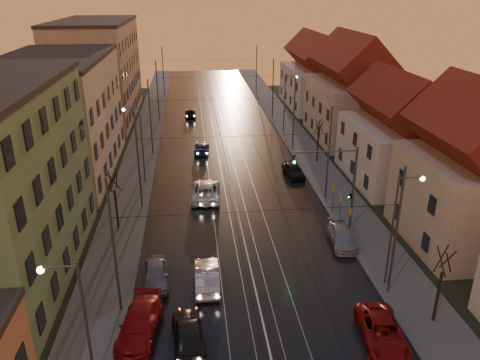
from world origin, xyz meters
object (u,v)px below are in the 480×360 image
object	(u,v)px
traffic_light_mast	(342,178)
driving_car_0	(188,332)
driving_car_4	(190,113)
driving_car_3	(202,148)
street_lamp_2	(139,137)
street_lamp_0	(79,322)
parked_right_2	(293,170)
driving_car_2	(206,191)
parked_right_0	(382,331)
parked_left_2	(140,324)
driving_car_1	(207,276)
parked_left_3	(155,274)
street_lamp_1	(398,220)
parked_right_1	(342,236)
street_lamp_3	(287,98)

from	to	relation	value
traffic_light_mast	driving_car_0	world-z (taller)	traffic_light_mast
driving_car_4	driving_car_3	bearing A→B (deg)	92.47
street_lamp_2	driving_car_3	xyz separation A→B (m)	(6.40, 8.66, -4.26)
street_lamp_0	driving_car_3	xyz separation A→B (m)	(6.40, 36.66, -4.26)
driving_car_0	parked_right_2	size ratio (longest dim) A/B	1.06
driving_car_2	parked_right_0	bearing A→B (deg)	117.46
driving_car_2	parked_left_2	xyz separation A→B (m)	(-4.52, -18.60, -0.05)
street_lamp_2	driving_car_1	distance (m)	20.21
driving_car_3	driving_car_2	bearing A→B (deg)	93.49
parked_right_0	parked_left_3	bearing A→B (deg)	157.55
street_lamp_1	driving_car_1	size ratio (longest dim) A/B	1.77
driving_car_3	parked_left_3	bearing A→B (deg)	85.18
parked_right_0	parked_right_1	size ratio (longest dim) A/B	1.09
parked_right_2	street_lamp_3	bearing A→B (deg)	75.67
parked_right_1	traffic_light_mast	bearing A→B (deg)	85.10
driving_car_3	parked_right_1	world-z (taller)	parked_right_1
street_lamp_0	parked_right_0	distance (m)	16.35
street_lamp_1	parked_right_1	world-z (taller)	street_lamp_1
street_lamp_1	parked_right_1	xyz separation A→B (m)	(-1.54, 5.63, -4.24)
parked_left_3	parked_right_1	distance (m)	14.69
driving_car_1	parked_left_2	world-z (taller)	driving_car_1
traffic_light_mast	parked_left_3	bearing A→B (deg)	-157.18
driving_car_4	parked_right_2	distance (m)	28.03
driving_car_2	parked_right_2	size ratio (longest dim) A/B	1.39
driving_car_1	parked_right_0	world-z (taller)	driving_car_1
driving_car_2	parked_right_0	size ratio (longest dim) A/B	1.17
driving_car_0	driving_car_1	size ratio (longest dim) A/B	0.95
street_lamp_1	street_lamp_3	xyz separation A→B (m)	(0.00, 36.00, 0.00)
traffic_light_mast	driving_car_1	distance (m)	13.66
parked_left_2	parked_right_1	size ratio (longest dim) A/B	1.14
street_lamp_2	parked_left_3	world-z (taller)	street_lamp_2
driving_car_1	parked_right_1	xyz separation A→B (m)	(10.74, 4.50, -0.10)
street_lamp_2	driving_car_0	size ratio (longest dim) A/B	1.85
driving_car_3	parked_right_0	distance (m)	35.14
parked_left_2	driving_car_3	bearing A→B (deg)	89.85
driving_car_0	parked_left_3	xyz separation A→B (m)	(-2.18, 6.10, -0.04)
driving_car_1	parked_left_2	distance (m)	5.96
street_lamp_1	parked_left_3	world-z (taller)	street_lamp_1
street_lamp_1	parked_right_2	distance (m)	20.62
street_lamp_3	driving_car_1	distance (m)	37.20
driving_car_2	parked_left_3	xyz separation A→B (m)	(-3.92, -13.51, -0.09)
driving_car_1	driving_car_3	bearing A→B (deg)	-90.59
street_lamp_2	parked_right_0	xyz separation A→B (m)	(15.56, -25.26, -4.21)
street_lamp_1	driving_car_3	world-z (taller)	street_lamp_1
driving_car_1	street_lamp_2	bearing A→B (deg)	-72.16
street_lamp_2	parked_left_3	xyz separation A→B (m)	(2.48, -18.15, -4.19)
driving_car_0	street_lamp_3	bearing A→B (deg)	-113.49
driving_car_0	parked_left_2	size ratio (longest dim) A/B	0.85
driving_car_2	driving_car_3	world-z (taller)	driving_car_2
street_lamp_1	parked_right_0	distance (m)	7.24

